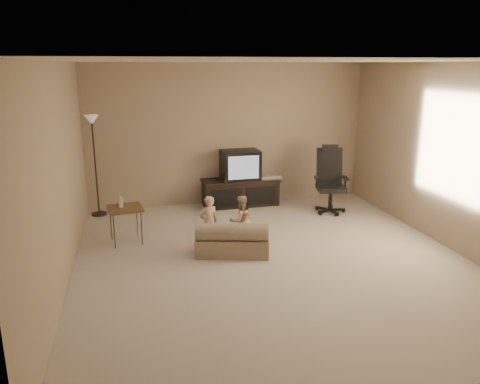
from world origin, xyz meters
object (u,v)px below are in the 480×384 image
at_px(side_table, 125,209).
at_px(toddler_left, 209,223).
at_px(floor_lamp, 93,143).
at_px(child_sofa, 232,241).
at_px(office_chair, 330,188).
at_px(toddler_right, 241,221).
at_px(tv_stand, 241,183).

height_order(side_table, toddler_left, toddler_left).
bearing_deg(floor_lamp, child_sofa, -49.81).
xyz_separation_m(side_table, toddler_left, (1.11, -0.51, -0.12)).
distance_m(office_chair, child_sofa, 2.53).
xyz_separation_m(floor_lamp, toddler_left, (1.56, -1.92, -0.85)).
height_order(child_sofa, toddler_left, toddler_left).
distance_m(office_chair, side_table, 3.49).
xyz_separation_m(child_sofa, toddler_left, (-0.27, 0.26, 0.19)).
bearing_deg(toddler_left, toddler_right, 168.19).
xyz_separation_m(side_table, toddler_right, (1.57, -0.48, -0.14)).
relative_size(office_chair, side_table, 1.62).
height_order(floor_lamp, child_sofa, floor_lamp).
bearing_deg(tv_stand, toddler_left, -116.63).
relative_size(floor_lamp, child_sofa, 1.57).
bearing_deg(toddler_right, tv_stand, -114.12).
height_order(office_chair, floor_lamp, floor_lamp).
bearing_deg(floor_lamp, side_table, -72.13).
bearing_deg(side_table, office_chair, 11.76).
height_order(child_sofa, toddler_right, toddler_right).
distance_m(tv_stand, side_table, 2.47).
distance_m(office_chair, toddler_left, 2.61).
xyz_separation_m(tv_stand, toddler_left, (-0.91, -1.94, -0.04)).
bearing_deg(toddler_left, floor_lamp, -67.08).
relative_size(office_chair, toddler_right, 1.58).
distance_m(side_table, toddler_left, 1.23).
relative_size(tv_stand, toddler_right, 1.95).
xyz_separation_m(office_chair, toddler_left, (-2.31, -1.22, -0.03)).
height_order(side_table, floor_lamp, floor_lamp).
xyz_separation_m(tv_stand, side_table, (-2.02, -1.43, 0.09)).
bearing_deg(side_table, tv_stand, 35.37).
bearing_deg(child_sofa, floor_lamp, 144.60).
height_order(office_chair, side_table, office_chair).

